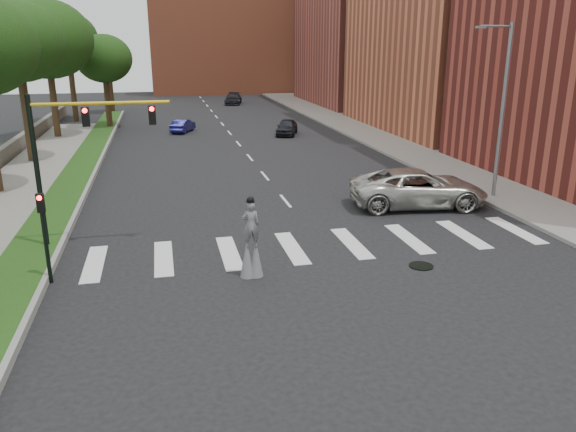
{
  "coord_description": "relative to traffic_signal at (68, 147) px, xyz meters",
  "views": [
    {
      "loc": [
        -6.2,
        -19.95,
        8.05
      ],
      "look_at": [
        -1.68,
        0.0,
        1.7
      ],
      "focal_mm": 35.0,
      "sensor_mm": 36.0,
      "label": 1
    }
  ],
  "objects": [
    {
      "name": "car_mid",
      "position": [
        5.6,
        30.36,
        -3.54
      ],
      "size": [
        2.58,
        3.89,
        1.21
      ],
      "primitive_type": "imported",
      "rotation": [
        0.0,
        0.0,
        2.75
      ],
      "color": "navy",
      "rests_on": "ground"
    },
    {
      "name": "traffic_signal",
      "position": [
        0.0,
        0.0,
        0.0
      ],
      "size": [
        5.3,
        0.23,
        6.2
      ],
      "color": "black",
      "rests_on": "ground"
    },
    {
      "name": "car_far",
      "position": [
        13.44,
        54.13,
        -3.43
      ],
      "size": [
        3.08,
        5.31,
        1.45
      ],
      "primitive_type": "imported",
      "rotation": [
        0.0,
        0.0,
        -0.22
      ],
      "color": "black",
      "rests_on": "ground"
    },
    {
      "name": "manhole",
      "position": [
        12.78,
        -5.0,
        -4.13
      ],
      "size": [
        0.9,
        0.9,
        0.04
      ],
      "primitive_type": "cylinder",
      "color": "black",
      "rests_on": "ground"
    },
    {
      "name": "tree_3",
      "position": [
        -5.27,
        18.49,
        3.91
      ],
      "size": [
        6.21,
        6.21,
        10.74
      ],
      "color": "#322214",
      "rests_on": "ground"
    },
    {
      "name": "tree_7",
      "position": [
        -1.88,
        47.54,
        2.36
      ],
      "size": [
        4.68,
        4.68,
        8.57
      ],
      "color": "#322214",
      "rests_on": "ground"
    },
    {
      "name": "building_backdrop",
      "position": [
        15.78,
        75.0,
        4.85
      ],
      "size": [
        26.0,
        14.0,
        18.0
      ],
      "primitive_type": "cube",
      "color": "#C65E3E",
      "rests_on": "ground"
    },
    {
      "name": "streetlight",
      "position": [
        20.68,
        3.0,
        0.75
      ],
      "size": [
        2.05,
        0.2,
        9.0
      ],
      "color": "slate",
      "rests_on": "ground"
    },
    {
      "name": "car_near",
      "position": [
        14.73,
        26.67,
        -3.45
      ],
      "size": [
        2.97,
        4.45,
        1.41
      ],
      "primitive_type": "imported",
      "rotation": [
        0.0,
        0.0,
        -0.35
      ],
      "color": "black",
      "rests_on": "ground"
    },
    {
      "name": "median_curb",
      "position": [
        -0.67,
        17.0,
        -4.01
      ],
      "size": [
        0.2,
        60.0,
        0.28
      ],
      "primitive_type": "cube",
      "color": "gray",
      "rests_on": "ground"
    },
    {
      "name": "tree_4",
      "position": [
        -5.25,
        29.25,
        4.12
      ],
      "size": [
        7.64,
        7.64,
        11.54
      ],
      "color": "#322214",
      "rests_on": "ground"
    },
    {
      "name": "stone_wall",
      "position": [
        -7.22,
        19.0,
        -3.6
      ],
      "size": [
        0.5,
        56.0,
        1.1
      ],
      "primitive_type": "cube",
      "color": "#58534B",
      "rests_on": "ground"
    },
    {
      "name": "suv_crossing",
      "position": [
        16.16,
        2.55,
        -3.2
      ],
      "size": [
        7.25,
        4.11,
        1.91
      ],
      "primitive_type": "imported",
      "rotation": [
        0.0,
        0.0,
        1.43
      ],
      "color": "#BAB7B0",
      "rests_on": "ground"
    },
    {
      "name": "tree_5",
      "position": [
        -5.14,
        40.53,
        4.26
      ],
      "size": [
        6.09,
        6.09,
        11.05
      ],
      "color": "#322214",
      "rests_on": "ground"
    },
    {
      "name": "tree_6",
      "position": [
        -1.23,
        34.24,
        2.38
      ],
      "size": [
        5.25,
        5.25,
        8.81
      ],
      "color": "#322214",
      "rests_on": "ground"
    },
    {
      "name": "building_far",
      "position": [
        31.78,
        51.0,
        5.85
      ],
      "size": [
        16.0,
        22.0,
        20.0
      ],
      "primitive_type": "cube",
      "color": "#984238",
      "rests_on": "ground"
    },
    {
      "name": "stilt_performer",
      "position": [
        6.43,
        -4.5,
        -2.99
      ],
      "size": [
        0.84,
        0.52,
        2.98
      ],
      "rotation": [
        0.0,
        0.0,
        3.14
      ],
      "color": "#322214",
      "rests_on": "ground"
    },
    {
      "name": "secondary_signal",
      "position": [
        -0.52,
        -3.5,
        -2.2
      ],
      "size": [
        0.25,
        0.21,
        3.23
      ],
      "color": "black",
      "rests_on": "ground"
    },
    {
      "name": "sidewalk_right",
      "position": [
        22.28,
        22.0,
        -4.06
      ],
      "size": [
        5.0,
        90.0,
        0.18
      ],
      "primitive_type": "cube",
      "color": "slate",
      "rests_on": "ground"
    },
    {
      "name": "ground_plane",
      "position": [
        9.78,
        -3.0,
        -4.15
      ],
      "size": [
        160.0,
        160.0,
        0.0
      ],
      "primitive_type": "plane",
      "color": "black",
      "rests_on": "ground"
    },
    {
      "name": "grass_median",
      "position": [
        -1.72,
        17.0,
        -4.03
      ],
      "size": [
        2.0,
        60.0,
        0.25
      ],
      "primitive_type": "cube",
      "color": "#1A3E11",
      "rests_on": "ground"
    }
  ]
}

